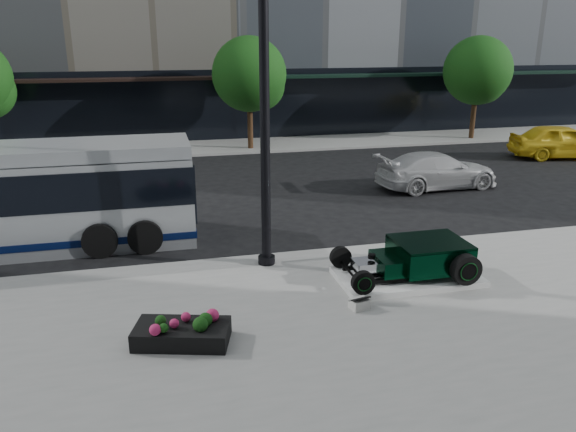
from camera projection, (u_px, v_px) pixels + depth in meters
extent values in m
plane|color=black|center=(292.00, 231.00, 17.47)|extent=(120.00, 120.00, 0.00)
cube|color=gray|center=(229.00, 146.00, 30.39)|extent=(70.00, 4.00, 0.12)
cube|color=black|center=(34.00, 111.00, 29.58)|extent=(22.00, 0.50, 4.00)
cube|color=black|center=(432.00, 100.00, 34.76)|extent=(24.00, 0.50, 4.00)
cube|color=black|center=(27.00, 81.00, 28.53)|extent=(22.00, 1.60, 0.15)
cube|color=black|center=(439.00, 74.00, 33.72)|extent=(24.00, 1.60, 0.15)
cylinder|color=black|center=(250.00, 123.00, 29.28)|extent=(0.28, 0.28, 2.60)
sphere|color=#0E330E|center=(249.00, 74.00, 28.51)|extent=(3.80, 3.80, 3.80)
sphere|color=#0E330E|center=(260.00, 85.00, 29.11)|extent=(2.60, 2.60, 2.60)
cylinder|color=black|center=(473.00, 115.00, 32.21)|extent=(0.28, 0.28, 2.60)
sphere|color=#0E330E|center=(478.00, 71.00, 31.44)|extent=(3.80, 3.80, 3.80)
sphere|color=#0E330E|center=(483.00, 81.00, 32.04)|extent=(2.60, 2.60, 2.60)
cube|color=silver|center=(407.00, 277.00, 13.66)|extent=(3.40, 1.80, 0.15)
cube|color=black|center=(416.00, 277.00, 13.19)|extent=(3.00, 0.08, 0.10)
cube|color=black|center=(400.00, 263.00, 14.02)|extent=(3.00, 0.08, 0.10)
cube|color=black|center=(429.00, 255.00, 13.62)|extent=(1.70, 1.45, 0.62)
cube|color=black|center=(430.00, 242.00, 13.52)|extent=(1.70, 1.45, 0.06)
cube|color=black|center=(387.00, 263.00, 13.41)|extent=(0.55, 1.05, 0.38)
cube|color=silver|center=(365.00, 267.00, 13.30)|extent=(0.55, 0.55, 0.34)
cylinder|color=black|center=(372.00, 256.00, 13.25)|extent=(0.18, 0.18, 0.10)
cylinder|color=black|center=(351.00, 273.00, 13.26)|extent=(0.06, 1.55, 0.06)
cylinder|color=black|center=(466.00, 270.00, 12.97)|extent=(0.72, 0.24, 0.72)
cylinder|color=black|center=(469.00, 272.00, 12.86)|extent=(0.37, 0.02, 0.37)
torus|color=#0A3913|center=(469.00, 272.00, 12.85)|extent=(0.44, 0.02, 0.44)
cylinder|color=black|center=(431.00, 244.00, 14.55)|extent=(0.72, 0.24, 0.72)
cylinder|color=black|center=(429.00, 243.00, 14.66)|extent=(0.37, 0.02, 0.37)
torus|color=#0A3913|center=(429.00, 242.00, 14.67)|extent=(0.44, 0.02, 0.44)
cylinder|color=black|center=(363.00, 283.00, 12.50)|extent=(0.54, 0.16, 0.54)
cylinder|color=black|center=(365.00, 284.00, 12.42)|extent=(0.28, 0.02, 0.28)
torus|color=#0A3913|center=(365.00, 284.00, 12.41)|extent=(0.34, 0.02, 0.34)
cylinder|color=black|center=(341.00, 257.00, 13.95)|extent=(0.54, 0.16, 0.54)
cylinder|color=black|center=(339.00, 256.00, 14.03)|extent=(0.28, 0.02, 0.28)
torus|color=#0A3913|center=(339.00, 256.00, 14.04)|extent=(0.34, 0.02, 0.34)
cube|color=silver|center=(359.00, 304.00, 12.19)|extent=(0.46, 0.38, 0.22)
cube|color=black|center=(360.00, 299.00, 12.15)|extent=(0.45, 0.37, 0.15)
cylinder|color=black|center=(265.00, 108.00, 13.43)|extent=(0.24, 0.24, 8.02)
cylinder|color=black|center=(267.00, 260.00, 14.63)|extent=(0.44, 0.44, 0.20)
cube|color=black|center=(182.00, 334.00, 10.83)|extent=(1.98, 1.36, 0.36)
sphere|color=#DA2667|center=(147.00, 324.00, 10.60)|extent=(0.23, 0.23, 0.23)
sphere|color=#0E330E|center=(161.00, 323.00, 10.65)|extent=(0.23, 0.23, 0.23)
sphere|color=#DA2667|center=(174.00, 321.00, 10.71)|extent=(0.23, 0.23, 0.23)
sphere|color=#0E330E|center=(188.00, 320.00, 10.77)|extent=(0.23, 0.23, 0.23)
sphere|color=#DA2667|center=(201.00, 318.00, 10.82)|extent=(0.23, 0.23, 0.23)
sphere|color=#0E330E|center=(214.00, 317.00, 10.88)|extent=(0.23, 0.23, 0.23)
cube|color=black|center=(192.00, 185.00, 16.71)|extent=(0.06, 2.30, 1.70)
cylinder|color=black|center=(100.00, 241.00, 15.24)|extent=(0.96, 0.28, 0.96)
cylinder|color=black|center=(106.00, 213.00, 17.65)|extent=(0.96, 0.28, 0.96)
cylinder|color=black|center=(145.00, 237.00, 15.51)|extent=(0.96, 0.28, 0.96)
cylinder|color=black|center=(145.00, 210.00, 17.92)|extent=(0.96, 0.28, 0.96)
imported|color=silver|center=(437.00, 170.00, 22.16)|extent=(5.00, 2.28, 1.42)
imported|color=yellow|center=(562.00, 141.00, 27.58)|extent=(5.20, 3.03, 1.66)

